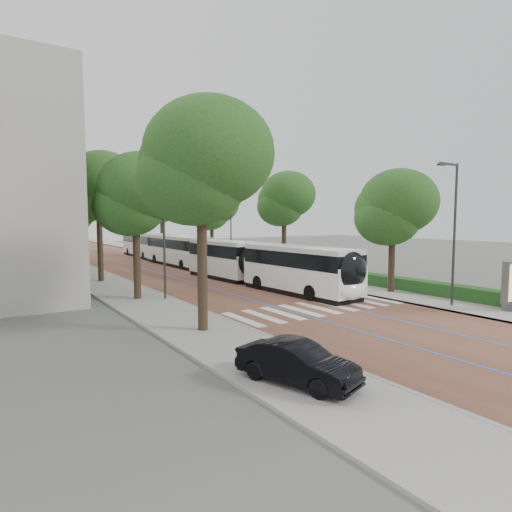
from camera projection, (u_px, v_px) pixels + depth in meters
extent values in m
plane|color=#51544C|center=(327.00, 312.00, 23.20)|extent=(160.00, 160.00, 0.00)
cube|color=brown|center=(118.00, 257.00, 56.38)|extent=(11.00, 140.00, 0.02)
cube|color=#97948F|center=(56.00, 260.00, 52.24)|extent=(4.00, 140.00, 0.12)
cube|color=#97948F|center=(171.00, 254.00, 60.51)|extent=(4.00, 140.00, 0.12)
cube|color=gray|center=(72.00, 259.00, 53.29)|extent=(0.20, 140.00, 0.14)
cube|color=gray|center=(158.00, 255.00, 59.47)|extent=(0.20, 140.00, 0.14)
cube|color=silver|center=(243.00, 319.00, 21.38)|extent=(0.55, 3.60, 0.01)
cube|color=silver|center=(263.00, 316.00, 22.07)|extent=(0.55, 3.60, 0.01)
cube|color=silver|center=(282.00, 313.00, 22.75)|extent=(0.55, 3.60, 0.01)
cube|color=silver|center=(301.00, 310.00, 23.44)|extent=(0.55, 3.60, 0.01)
cube|color=silver|center=(318.00, 308.00, 24.13)|extent=(0.55, 3.60, 0.01)
cube|color=silver|center=(334.00, 305.00, 24.82)|extent=(0.55, 3.60, 0.01)
cube|color=silver|center=(349.00, 303.00, 25.51)|extent=(0.55, 3.60, 0.01)
cube|color=silver|center=(364.00, 301.00, 26.20)|extent=(0.55, 3.60, 0.01)
cube|color=silver|center=(377.00, 299.00, 26.89)|extent=(0.55, 3.60, 0.01)
cube|color=blue|center=(105.00, 257.00, 55.50)|extent=(0.12, 126.00, 0.01)
cube|color=blue|center=(130.00, 256.00, 57.26)|extent=(0.12, 126.00, 0.01)
cube|color=black|center=(41.00, 240.00, 40.40)|extent=(0.12, 38.00, 1.60)
cube|color=black|center=(40.00, 206.00, 40.13)|extent=(0.12, 38.00, 1.60)
cube|color=black|center=(38.00, 172.00, 39.85)|extent=(0.12, 38.00, 1.60)
cube|color=black|center=(37.00, 139.00, 39.59)|extent=(0.12, 38.00, 1.60)
cube|color=#164018|center=(430.00, 288.00, 28.17)|extent=(1.20, 14.00, 0.80)
cylinder|color=#303032|center=(454.00, 235.00, 24.10)|extent=(0.14, 0.14, 8.00)
cube|color=#303032|center=(449.00, 164.00, 23.31)|extent=(1.70, 0.12, 0.12)
cube|color=#303032|center=(441.00, 165.00, 22.94)|extent=(0.50, 0.20, 0.10)
cylinder|color=#303032|center=(231.00, 228.00, 44.84)|extent=(0.14, 0.14, 8.00)
cube|color=#303032|center=(224.00, 190.00, 44.06)|extent=(1.70, 0.12, 0.12)
cube|color=#303032|center=(218.00, 190.00, 43.68)|extent=(0.50, 0.20, 0.10)
cylinder|color=#303032|center=(164.00, 234.00, 26.11)|extent=(0.14, 0.14, 8.00)
cylinder|color=black|center=(202.00, 275.00, 18.83)|extent=(0.44, 0.44, 5.16)
ellipsoid|color=#1F4A17|center=(201.00, 167.00, 18.43)|extent=(5.68, 5.68, 4.82)
cylinder|color=black|center=(137.00, 264.00, 26.33)|extent=(0.44, 0.44, 4.49)
ellipsoid|color=#1F4A17|center=(135.00, 198.00, 25.98)|extent=(5.13, 5.13, 4.36)
cylinder|color=black|center=(100.00, 249.00, 33.77)|extent=(0.44, 0.44, 5.24)
ellipsoid|color=#1F4A17|center=(98.00, 189.00, 33.35)|extent=(5.54, 5.54, 4.71)
cylinder|color=black|center=(75.00, 248.00, 42.11)|extent=(0.44, 0.44, 4.26)
ellipsoid|color=#1F4A17|center=(74.00, 209.00, 41.77)|extent=(5.25, 5.25, 4.46)
cylinder|color=black|center=(55.00, 242.00, 52.06)|extent=(0.44, 0.44, 4.43)
ellipsoid|color=#1F4A17|center=(54.00, 209.00, 51.71)|extent=(6.14, 6.14, 5.22)
cylinder|color=black|center=(39.00, 237.00, 64.49)|extent=(0.44, 0.44, 4.68)
ellipsoid|color=#1F4A17|center=(38.00, 208.00, 64.12)|extent=(5.45, 5.45, 4.64)
cylinder|color=black|center=(391.00, 264.00, 28.93)|extent=(0.44, 0.44, 3.97)
ellipsoid|color=#1F4A17|center=(393.00, 210.00, 28.61)|extent=(5.17, 5.17, 4.40)
cylinder|color=black|center=(284.00, 248.00, 38.85)|extent=(0.44, 0.44, 4.70)
ellipsoid|color=#1F4A17|center=(284.00, 201.00, 38.48)|extent=(4.95, 4.95, 4.21)
cylinder|color=black|center=(212.00, 243.00, 50.48)|extent=(0.44, 0.44, 4.44)
ellipsoid|color=#1F4A17|center=(212.00, 208.00, 50.13)|extent=(5.77, 5.77, 4.90)
cylinder|color=black|center=(162.00, 237.00, 63.74)|extent=(0.44, 0.44, 4.75)
ellipsoid|color=#1F4A17|center=(161.00, 208.00, 63.36)|extent=(5.22, 5.22, 4.44)
cylinder|color=black|center=(254.00, 262.00, 32.73)|extent=(2.34, 1.02, 2.30)
cube|color=white|center=(299.00, 275.00, 28.68)|extent=(2.99, 9.48, 1.82)
cube|color=black|center=(299.00, 258.00, 28.58)|extent=(3.02, 9.29, 0.97)
cube|color=silver|center=(300.00, 249.00, 28.52)|extent=(2.93, 9.29, 0.31)
cube|color=black|center=(299.00, 291.00, 28.77)|extent=(2.92, 9.10, 0.35)
cube|color=white|center=(224.00, 263.00, 36.23)|extent=(2.91, 7.86, 1.82)
cube|color=black|center=(224.00, 250.00, 36.13)|extent=(2.94, 7.71, 0.97)
cube|color=silver|center=(224.00, 242.00, 36.07)|extent=(2.85, 7.70, 0.31)
cube|color=black|center=(224.00, 276.00, 36.32)|extent=(2.84, 7.55, 0.35)
ellipsoid|color=black|center=(352.00, 271.00, 24.99)|extent=(2.40, 1.22, 2.28)
ellipsoid|color=white|center=(352.00, 290.00, 25.05)|extent=(2.40, 1.12, 1.14)
cylinder|color=black|center=(311.00, 293.00, 26.25)|extent=(0.35, 1.01, 1.00)
cylinder|color=black|center=(336.00, 289.00, 27.59)|extent=(0.35, 1.01, 1.00)
cylinder|color=black|center=(203.00, 271.00, 36.96)|extent=(0.35, 1.01, 1.00)
cylinder|color=black|center=(225.00, 270.00, 38.30)|extent=(0.35, 1.01, 1.00)
cylinder|color=black|center=(258.00, 282.00, 30.53)|extent=(0.35, 1.01, 1.00)
cylinder|color=black|center=(282.00, 280.00, 31.88)|extent=(0.35, 1.01, 1.00)
cube|color=white|center=(178.00, 254.00, 46.01)|extent=(2.57, 12.02, 1.82)
cube|color=black|center=(178.00, 243.00, 45.91)|extent=(2.61, 11.78, 0.97)
cube|color=silver|center=(178.00, 237.00, 45.85)|extent=(2.52, 11.77, 0.31)
cube|color=black|center=(178.00, 264.00, 46.10)|extent=(2.52, 11.53, 0.35)
ellipsoid|color=black|center=(203.00, 250.00, 41.11)|extent=(2.36, 1.11, 2.28)
ellipsoid|color=white|center=(203.00, 262.00, 41.17)|extent=(2.36, 1.01, 1.14)
cylinder|color=black|center=(182.00, 265.00, 42.47)|extent=(0.31, 1.00, 1.00)
cylinder|color=black|center=(203.00, 263.00, 43.73)|extent=(0.31, 1.00, 1.00)
cylinder|color=black|center=(155.00, 259.00, 48.59)|extent=(0.31, 1.00, 1.00)
cylinder|color=black|center=(174.00, 258.00, 49.84)|extent=(0.31, 1.00, 1.00)
cube|color=white|center=(144.00, 247.00, 56.32)|extent=(3.04, 12.10, 1.82)
cube|color=black|center=(144.00, 239.00, 56.22)|extent=(3.07, 11.86, 0.97)
cube|color=silver|center=(144.00, 234.00, 56.17)|extent=(2.98, 11.86, 0.31)
cube|color=black|center=(144.00, 256.00, 56.42)|extent=(2.97, 11.62, 0.35)
ellipsoid|color=black|center=(158.00, 244.00, 51.26)|extent=(2.40, 1.21, 2.28)
ellipsoid|color=white|center=(159.00, 254.00, 51.32)|extent=(2.39, 1.11, 1.14)
cylinder|color=black|center=(144.00, 256.00, 52.74)|extent=(0.35, 1.01, 1.00)
cylinder|color=black|center=(162.00, 255.00, 53.90)|extent=(0.35, 1.01, 1.00)
cylinder|color=black|center=(128.00, 252.00, 59.05)|extent=(0.35, 1.01, 1.00)
cylinder|color=black|center=(144.00, 251.00, 60.21)|extent=(0.35, 1.01, 1.00)
cube|color=#59595B|center=(509.00, 307.00, 23.01)|extent=(0.62, 0.52, 0.40)
cube|color=#59595B|center=(510.00, 282.00, 22.89)|extent=(1.30, 0.41, 2.28)
imported|color=black|center=(297.00, 363.00, 12.78)|extent=(2.46, 4.04, 1.26)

